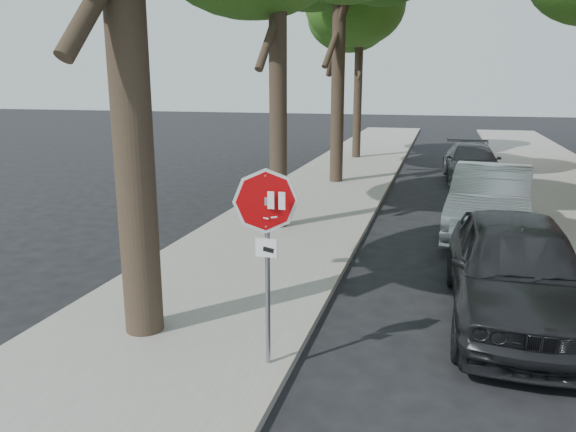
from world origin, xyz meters
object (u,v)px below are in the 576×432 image
Objects in this scene: car_c at (472,163)px; car_b at (490,201)px; car_a at (516,270)px; tree_far at (360,5)px; stop_sign at (267,230)px.

car_b is at bearing -92.57° from car_c.
car_a reaches higher than car_c.
car_a is 1.03× the size of car_c.
tree_far is 1.86× the size of car_a.
car_b reaches higher than car_c.
car_b is (5.32, -13.10, -6.36)m from tree_far.
stop_sign is 0.50× the size of car_b.
stop_sign is at bearing -104.55° from car_c.
car_c is (-0.10, 8.04, -0.15)m from car_b.
car_b is at bearing -67.90° from tree_far.
tree_far is 15.51m from car_b.
tree_far is (-2.02, 21.14, 5.26)m from stop_sign.
stop_sign is at bearing -142.40° from car_a.
car_b is 1.06× the size of car_c.
tree_far is at bearing 105.13° from car_a.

